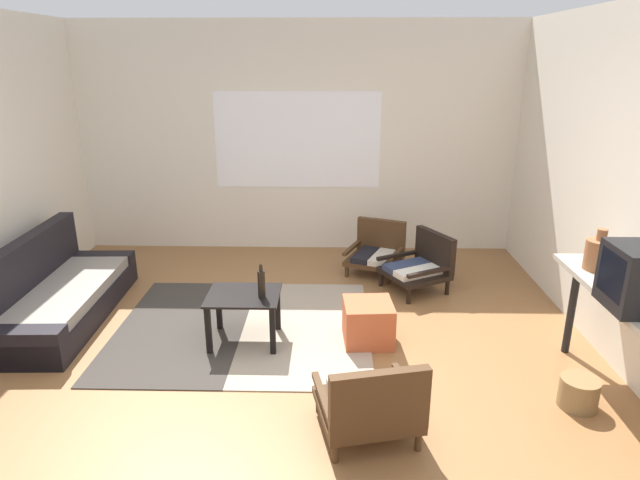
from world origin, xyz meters
name	(u,v)px	position (x,y,z in m)	size (l,w,h in m)	color
ground_plane	(274,381)	(0.00, 0.00, 0.00)	(7.80, 7.80, 0.00)	olive
far_wall_with_window	(298,139)	(0.00, 3.06, 1.35)	(5.60, 0.13, 2.70)	silver
area_rug	(244,327)	(-0.36, 0.83, 0.01)	(2.22, 1.93, 0.01)	#38332D
couch	(57,295)	(-2.09, 0.99, 0.22)	(0.80, 1.88, 0.75)	black
coffee_table	(244,304)	(-0.31, 0.60, 0.34)	(0.60, 0.50, 0.43)	black
armchair_by_window	(377,250)	(0.92, 2.22, 0.24)	(0.72, 0.70, 0.56)	#472D19
armchair_striped_foreground	(371,404)	(0.67, -0.61, 0.25)	(0.71, 0.70, 0.59)	#472D19
armchair_corner	(421,264)	(1.33, 1.73, 0.27)	(0.77, 0.77, 0.59)	black
ottoman_orange	(368,322)	(0.73, 0.62, 0.18)	(0.40, 0.40, 0.35)	#BC5633
console_shelf	(621,307)	(2.33, -0.17, 0.72)	(0.36, 1.43, 0.83)	#B2AD9E
clay_vase	(599,254)	(2.33, 0.22, 0.95)	(0.19, 0.19, 0.30)	#935B38
glass_bottle	(261,283)	(-0.15, 0.55, 0.55)	(0.06, 0.06, 0.28)	black
wicker_basket	(579,392)	(2.12, -0.25, 0.11)	(0.26, 0.26, 0.21)	olive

